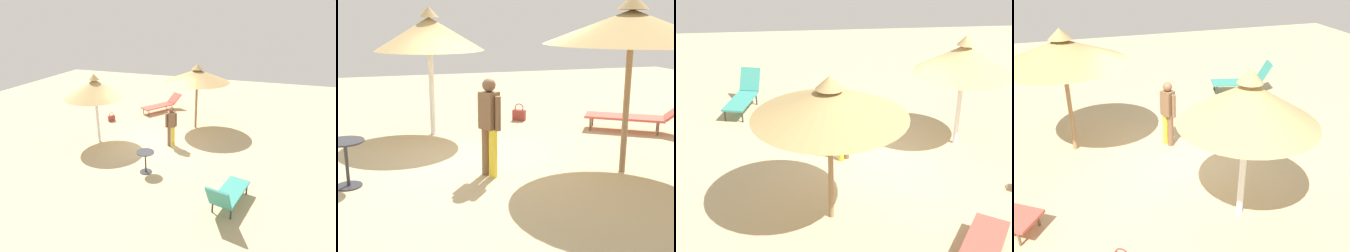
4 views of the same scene
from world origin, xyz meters
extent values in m
cube|color=tan|center=(0.00, 0.00, -0.05)|extent=(24.00, 24.00, 0.10)
cylinder|color=white|center=(0.66, -1.96, 1.05)|extent=(0.11, 0.11, 2.11)
cone|color=tan|center=(0.66, -1.96, 2.10)|extent=(2.22, 2.22, 0.66)
cone|color=tan|center=(0.66, -1.96, 2.53)|extent=(0.40, 0.40, 0.22)
cylinder|color=olive|center=(-1.96, 1.22, 1.17)|extent=(0.10, 0.10, 2.33)
cone|color=tan|center=(-1.96, 1.22, 2.28)|extent=(2.65, 2.65, 0.50)
cone|color=tan|center=(-1.96, 1.22, 2.63)|extent=(0.48, 0.48, 0.22)
cube|color=#CC4C3F|center=(-3.40, -1.07, 0.30)|extent=(1.71, 1.41, 0.05)
cylinder|color=brown|center=(-2.68, -1.26, 0.14)|extent=(0.04, 0.04, 0.28)
cylinder|color=brown|center=(-2.95, -1.66, 0.14)|extent=(0.04, 0.04, 0.28)
cylinder|color=brown|center=(-3.85, -0.48, 0.14)|extent=(0.04, 0.04, 0.28)
cylinder|color=brown|center=(-4.12, -0.88, 0.14)|extent=(0.04, 0.04, 0.28)
cylinder|color=yellow|center=(0.09, 0.85, 0.38)|extent=(0.13, 0.13, 0.76)
cylinder|color=brown|center=(0.17, 0.72, 0.38)|extent=(0.13, 0.13, 0.76)
cube|color=brown|center=(0.13, 0.78, 1.04)|extent=(0.32, 0.33, 0.57)
sphere|color=brown|center=(0.13, 0.78, 1.43)|extent=(0.21, 0.21, 0.21)
cylinder|color=brown|center=(0.03, 0.93, 1.02)|extent=(0.09, 0.09, 0.52)
cylinder|color=brown|center=(0.22, 0.64, 1.02)|extent=(0.09, 0.09, 0.52)
cube|color=maroon|center=(-1.48, -2.63, 0.13)|extent=(0.33, 0.29, 0.26)
torus|color=maroon|center=(-1.48, -2.63, 0.31)|extent=(0.19, 0.14, 0.22)
cylinder|color=#2D2D33|center=(2.22, 0.64, 0.69)|extent=(0.55, 0.55, 0.02)
cylinder|color=#2D2D33|center=(2.22, 0.64, 0.34)|extent=(0.05, 0.05, 0.68)
cylinder|color=#2D2D33|center=(2.22, 0.64, 0.01)|extent=(0.38, 0.38, 0.02)
camera|label=1|loc=(9.42, 3.81, 4.64)|focal=30.67mm
camera|label=2|loc=(1.68, 6.90, 2.39)|focal=45.60mm
camera|label=3|loc=(-8.89, 1.66, 5.19)|focal=49.28mm
camera|label=4|loc=(-1.83, -6.62, 4.30)|focal=39.98mm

